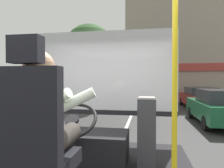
# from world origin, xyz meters

# --- Properties ---
(ground) EXTENTS (18.00, 44.00, 0.06)m
(ground) POSITION_xyz_m (0.00, 8.80, -0.02)
(ground) COLOR #323232
(driver_seat) EXTENTS (0.48, 0.48, 1.37)m
(driver_seat) POSITION_xyz_m (-0.06, -0.55, 1.30)
(driver_seat) COLOR black
(driver_seat) RESTS_ON bus_floor
(bus_driver) EXTENTS (0.73, 0.58, 0.79)m
(bus_driver) POSITION_xyz_m (-0.06, -0.42, 1.49)
(bus_driver) COLOR #332D28
(bus_driver) RESTS_ON driver_seat
(steering_console) EXTENTS (1.10, 1.02, 0.82)m
(steering_console) POSITION_xyz_m (-0.06, 0.64, 0.92)
(steering_console) COLOR black
(steering_console) RESTS_ON bus_floor
(handrail_pole) EXTENTS (0.04, 0.04, 2.21)m
(handrail_pole) POSITION_xyz_m (0.95, -0.16, 1.81)
(handrail_pole) COLOR yellow
(handrail_pole) RESTS_ON bus_floor
(fare_box) EXTENTS (0.22, 0.25, 0.87)m
(fare_box) POSITION_xyz_m (0.73, 0.65, 1.14)
(fare_box) COLOR #333338
(fare_box) RESTS_ON bus_floor
(windshield_panel) EXTENTS (2.50, 0.08, 1.48)m
(windshield_panel) POSITION_xyz_m (0.00, 1.62, 1.75)
(windshield_panel) COLOR silver
(street_tree) EXTENTS (3.18, 3.18, 5.33)m
(street_tree) POSITION_xyz_m (-2.84, 10.54, 3.72)
(street_tree) COLOR #4C3828
(street_tree) RESTS_ON ground
(shop_building) EXTENTS (12.79, 5.10, 8.49)m
(shop_building) POSITION_xyz_m (5.40, 17.27, 4.24)
(shop_building) COLOR gray
(shop_building) RESTS_ON ground
(parked_car_green) EXTENTS (2.03, 3.82, 1.40)m
(parked_car_green) POSITION_xyz_m (3.71, 6.71, 0.72)
(parked_car_green) COLOR #195633
(parked_car_green) RESTS_ON ground
(parked_car_red) EXTENTS (1.89, 4.28, 1.34)m
(parked_car_red) POSITION_xyz_m (4.08, 11.62, 0.69)
(parked_car_red) COLOR maroon
(parked_car_red) RESTS_ON ground
(parked_car_black) EXTENTS (1.91, 4.32, 1.30)m
(parked_car_black) POSITION_xyz_m (3.88, 17.31, 0.67)
(parked_car_black) COLOR black
(parked_car_black) RESTS_ON ground
(parked_car_charcoal) EXTENTS (1.84, 4.14, 1.20)m
(parked_car_charcoal) POSITION_xyz_m (3.77, 23.51, 0.62)
(parked_car_charcoal) COLOR #474C51
(parked_car_charcoal) RESTS_ON ground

